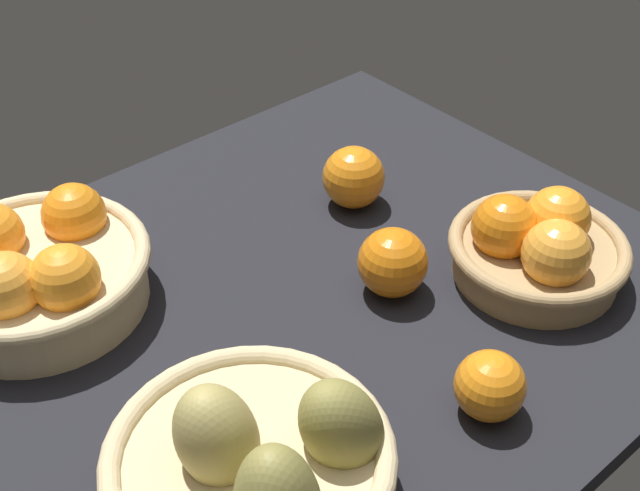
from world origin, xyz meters
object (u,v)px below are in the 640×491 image
(basket_near_left_pears, at_px, (259,468))
(basket_near_right, at_px, (538,247))
(basket_far_left, at_px, (32,271))
(loose_orange_side_gap, at_px, (490,386))
(loose_orange_front_gap, at_px, (393,262))
(loose_orange_back_gap, at_px, (354,177))

(basket_near_left_pears, distance_m, basket_near_right, 0.43)
(basket_far_left, relative_size, loose_orange_side_gap, 3.63)
(basket_near_left_pears, relative_size, basket_far_left, 1.01)
(loose_orange_front_gap, distance_m, loose_orange_side_gap, 0.19)
(loose_orange_front_gap, relative_size, loose_orange_back_gap, 0.99)
(loose_orange_back_gap, bearing_deg, loose_orange_side_gap, -112.01)
(loose_orange_back_gap, xyz_separation_m, loose_orange_side_gap, (-0.14, -0.34, -0.01))
(loose_orange_front_gap, xyz_separation_m, loose_orange_side_gap, (-0.06, -0.19, -0.01))
(basket_near_left_pears, xyz_separation_m, basket_far_left, (-0.03, 0.36, -0.00))
(basket_near_right, distance_m, loose_orange_front_gap, 0.17)
(basket_near_left_pears, distance_m, basket_far_left, 0.37)
(basket_near_left_pears, xyz_separation_m, loose_orange_side_gap, (0.23, -0.06, -0.01))
(basket_near_left_pears, relative_size, basket_near_right, 1.24)
(basket_near_right, xyz_separation_m, loose_orange_back_gap, (-0.06, 0.24, -0.00))
(basket_near_right, relative_size, loose_orange_front_gap, 2.59)
(basket_near_left_pears, relative_size, loose_orange_front_gap, 3.21)
(basket_near_right, bearing_deg, basket_far_left, 144.14)
(basket_near_left_pears, height_order, loose_orange_front_gap, basket_near_left_pears)
(basket_near_left_pears, xyz_separation_m, loose_orange_back_gap, (0.37, 0.28, -0.01))
(loose_orange_side_gap, bearing_deg, basket_far_left, 121.18)
(basket_far_left, bearing_deg, loose_orange_front_gap, -37.35)
(basket_far_left, xyz_separation_m, loose_orange_back_gap, (0.39, -0.09, -0.01))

